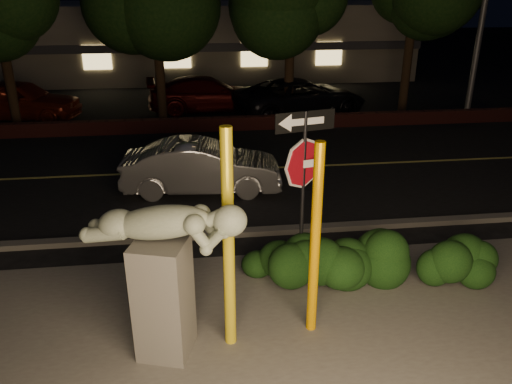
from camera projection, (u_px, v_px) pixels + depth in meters
ground at (232, 140)px, 17.30m from camera, size 90.00×90.00×0.00m
patio at (293, 357)px, 7.22m from camera, size 14.00×6.00×0.02m
road at (240, 169)px, 14.55m from camera, size 80.00×8.00×0.01m
lane_marking at (240, 169)px, 14.54m from camera, size 80.00×0.12×0.00m
curb at (258, 232)px, 10.77m from camera, size 80.00×0.25×0.12m
brick_wall at (229, 124)px, 18.39m from camera, size 40.00×0.35×0.50m
parking_lot at (220, 98)px, 23.70m from camera, size 40.00×12.00×0.01m
building at (212, 38)px, 30.25m from camera, size 22.00×10.20×4.00m
yellow_pole_left at (229, 244)px, 6.89m from camera, size 0.17×0.17×3.35m
yellow_pole_right at (315, 242)px, 7.24m from camera, size 0.15×0.15×3.06m
signpost at (304, 164)px, 8.34m from camera, size 1.03×0.27×3.12m
sculpture at (164, 263)px, 6.78m from camera, size 2.25×1.19×2.42m
hedge_center at (287, 257)px, 8.87m from camera, size 2.16×1.39×1.04m
hedge_right at (364, 251)px, 8.88m from camera, size 2.08×1.54×1.22m
hedge_far_right at (459, 261)px, 8.80m from camera, size 1.61×1.36×0.96m
silver_sedan at (202, 167)px, 12.80m from camera, size 4.13×1.72×1.33m
parked_car_red at (19, 100)px, 19.61m from camera, size 4.90×2.70×1.58m
parked_car_darkred at (207, 94)px, 21.04m from camera, size 5.11×2.44×1.44m
parked_car_dark at (301, 97)px, 20.32m from camera, size 5.86×3.82×1.50m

